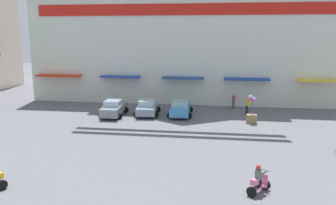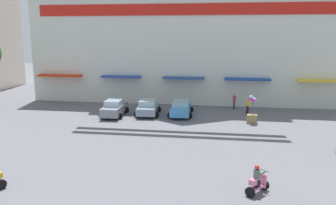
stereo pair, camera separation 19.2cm
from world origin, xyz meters
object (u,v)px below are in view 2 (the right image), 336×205
pedestrian_1 (234,100)px  balloon_vendor_cart (252,112)px  parked_car_0 (114,108)px  parked_car_1 (148,107)px  scooter_rider_5 (257,181)px  parked_car_2 (181,108)px  pedestrian_0 (248,105)px

pedestrian_1 → balloon_vendor_cart: balloon_vendor_cart is taller
parked_car_0 → pedestrian_1: (11.58, 4.85, 0.13)m
balloon_vendor_cart → parked_car_1: bearing=170.8°
scooter_rider_5 → balloon_vendor_cart: size_ratio=0.62×
parked_car_2 → parked_car_1: bearing=-175.1°
parked_car_0 → scooter_rider_5: parked_car_0 is taller
parked_car_1 → balloon_vendor_cart: size_ratio=1.60×
parked_car_2 → pedestrian_1: (5.22, 3.78, 0.19)m
parked_car_0 → scooter_rider_5: size_ratio=2.85×
scooter_rider_5 → parked_car_2: bearing=109.5°
pedestrian_1 → balloon_vendor_cart: (1.38, -5.65, 0.10)m
pedestrian_0 → pedestrian_1: bearing=115.7°
parked_car_1 → parked_car_0: bearing=-165.8°
pedestrian_1 → balloon_vendor_cart: 5.82m
scooter_rider_5 → pedestrian_0: 17.33m
parked_car_0 → parked_car_1: 3.25m
parked_car_2 → balloon_vendor_cart: balloon_vendor_cart is taller
parked_car_0 → balloon_vendor_cart: 12.98m
balloon_vendor_cart → pedestrian_1: bearing=103.7°
parked_car_1 → balloon_vendor_cart: 9.94m
parked_car_2 → pedestrian_0: pedestrian_0 is taller
parked_car_2 → balloon_vendor_cart: 6.86m
scooter_rider_5 → parked_car_1: bearing=119.5°
balloon_vendor_cart → scooter_rider_5: bearing=-93.6°
pedestrian_0 → balloon_vendor_cart: balloon_vendor_cart is taller
pedestrian_1 → balloon_vendor_cart: bearing=-76.3°
parked_car_0 → parked_car_2: size_ratio=0.99×
parked_car_0 → balloon_vendor_cart: bearing=-3.5°
parked_car_1 → pedestrian_0: 9.76m
scooter_rider_5 → balloon_vendor_cart: bearing=86.4°
parked_car_1 → pedestrian_1: pedestrian_1 is taller
parked_car_0 → scooter_rider_5: (12.05, -14.97, -0.14)m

